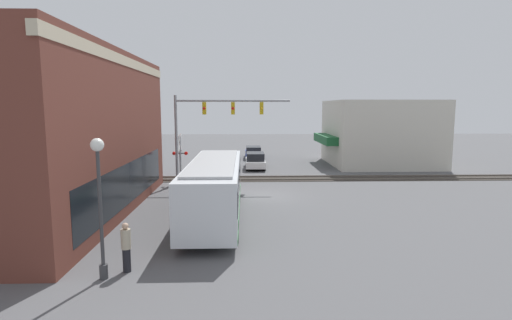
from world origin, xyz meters
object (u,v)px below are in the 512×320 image
Objects in this scene: parked_car_white at (255,161)px; pedestrian_by_lamp at (126,247)px; parked_car_blue at (253,153)px; crossing_signal at (180,153)px; pedestrian_at_crossing at (197,171)px; streetlamp at (100,196)px; city_bus at (215,186)px.

pedestrian_by_lamp reaches higher than parked_car_white.
parked_car_white reaches higher than parked_car_blue.
crossing_signal is at bearing 158.15° from parked_car_blue.
parked_car_white is 7.64m from parked_car_blue.
pedestrian_at_crossing is at bearing 144.15° from parked_car_white.
streetlamp is 1.06× the size of parked_car_white.
city_bus reaches higher than pedestrian_by_lamp.
parked_car_white is at bearing -13.50° from streetlamp.
pedestrian_at_crossing reaches higher than parked_car_white.
city_bus is at bearing 171.26° from parked_car_white.
crossing_signal is at bearing 18.67° from city_bus.
crossing_signal is 0.80× the size of streetlamp.
streetlamp is 2.69× the size of pedestrian_by_lamp.
parked_car_white is 2.54× the size of pedestrian_by_lamp.
parked_car_blue is at bearing -9.44° from pedestrian_by_lamp.
crossing_signal is 1.94m from pedestrian_at_crossing.
pedestrian_by_lamp is at bearing -177.60° from crossing_signal.
streetlamp reaches higher than parked_car_blue.
parked_car_white is 0.95× the size of parked_car_blue.
streetlamp reaches higher than pedestrian_by_lamp.
crossing_signal is 2.14× the size of pedestrian_by_lamp.
streetlamp is (-7.39, 3.23, 1.17)m from city_bus.
parked_car_white is at bearing -35.85° from pedestrian_at_crossing.
city_bus is 3.03× the size of crossing_signal.
city_bus is at bearing -161.33° from crossing_signal.
city_bus reaches higher than parked_car_blue.
city_bus is at bearing -168.42° from pedestrian_at_crossing.
crossing_signal reaches higher than parked_car_blue.
streetlamp is 2.79× the size of pedestrian_at_crossing.
pedestrian_at_crossing reaches higher than parked_car_blue.
parked_car_white is 8.07m from pedestrian_at_crossing.
city_bus is 10.62m from pedestrian_at_crossing.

